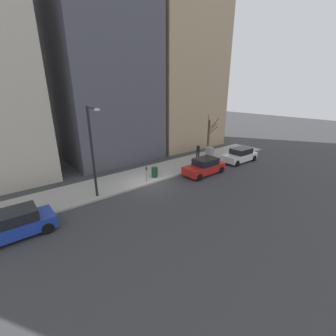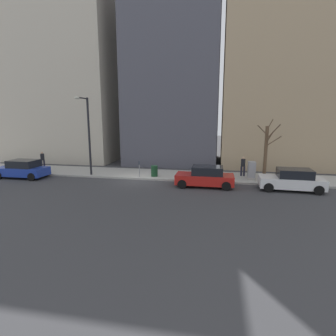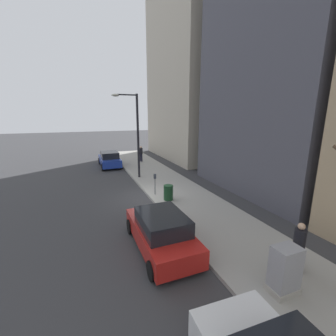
# 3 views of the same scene
# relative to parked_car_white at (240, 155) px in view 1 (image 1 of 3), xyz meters

# --- Properties ---
(ground_plane) EXTENTS (120.00, 120.00, 0.00)m
(ground_plane) POSITION_rel_parked_car_white_xyz_m (1.03, 11.48, -0.74)
(ground_plane) COLOR #38383A
(sidewalk) EXTENTS (4.00, 36.00, 0.15)m
(sidewalk) POSITION_rel_parked_car_white_xyz_m (3.03, 11.48, -0.66)
(sidewalk) COLOR #9E9B93
(sidewalk) RESTS_ON ground
(parked_car_white) EXTENTS (2.06, 4.26, 1.52)m
(parked_car_white) POSITION_rel_parked_car_white_xyz_m (0.00, 0.00, 0.00)
(parked_car_white) COLOR white
(parked_car_white) RESTS_ON ground
(parked_car_red) EXTENTS (1.94, 4.21, 1.52)m
(parked_car_red) POSITION_rel_parked_car_white_xyz_m (-0.11, 5.96, 0.00)
(parked_car_red) COLOR red
(parked_car_red) RESTS_ON ground
(parked_car_blue) EXTENTS (1.92, 4.20, 1.52)m
(parked_car_blue) POSITION_rel_parked_car_white_xyz_m (-0.07, 21.29, 0.00)
(parked_car_blue) COLOR #1E389E
(parked_car_blue) RESTS_ON ground
(parking_meter) EXTENTS (0.14, 0.10, 1.35)m
(parking_meter) POSITION_rel_parked_car_white_xyz_m (1.48, 11.48, 0.24)
(parking_meter) COLOR slate
(parking_meter) RESTS_ON sidewalk
(utility_box) EXTENTS (0.83, 0.61, 1.43)m
(utility_box) POSITION_rel_parked_car_white_xyz_m (2.33, 2.43, 0.11)
(utility_box) COLOR #A8A399
(utility_box) RESTS_ON sidewalk
(streetlamp) EXTENTS (1.97, 0.32, 6.50)m
(streetlamp) POSITION_rel_parked_car_white_xyz_m (1.31, 15.88, 3.28)
(streetlamp) COLOR black
(streetlamp) RESTS_ON sidewalk
(bare_tree) EXTENTS (1.50, 1.93, 4.77)m
(bare_tree) POSITION_rel_parked_car_white_xyz_m (3.60, 1.21, 1.69)
(bare_tree) COLOR brown
(bare_tree) RESTS_ON sidewalk
(trash_bin) EXTENTS (0.56, 0.56, 0.90)m
(trash_bin) POSITION_rel_parked_car_white_xyz_m (1.93, 10.31, -0.14)
(trash_bin) COLOR #14381E
(trash_bin) RESTS_ON sidewalk
(pedestrian_near_meter) EXTENTS (0.36, 0.39, 1.66)m
(pedestrian_near_meter) POSITION_rel_parked_car_white_xyz_m (3.55, 2.99, 0.35)
(pedestrian_near_meter) COLOR #1E1E2D
(pedestrian_near_meter) RESTS_ON sidewalk
(office_tower_left) EXTENTS (10.52, 10.52, 27.09)m
(office_tower_left) POSITION_rel_parked_car_white_xyz_m (11.79, -0.48, 12.81)
(office_tower_left) COLOR tan
(office_tower_left) RESTS_ON ground
(office_block_center) EXTENTS (9.80, 9.80, 27.76)m
(office_block_center) POSITION_rel_parked_car_white_xyz_m (11.43, 10.17, 13.14)
(office_block_center) COLOR #4C4C56
(office_block_center) RESTS_ON ground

